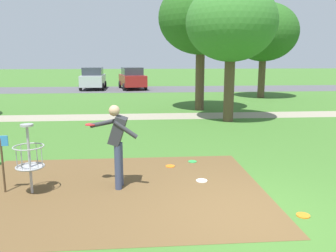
{
  "coord_description": "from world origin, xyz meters",
  "views": [
    {
      "loc": [
        -1.85,
        -5.22,
        2.62
      ],
      "look_at": [
        -1.18,
        2.9,
        1.0
      ],
      "focal_mm": 36.64,
      "sensor_mm": 36.0,
      "label": 1
    }
  ],
  "objects": [
    {
      "name": "frisbee_mid_grass",
      "position": [
        -0.53,
        3.14,
        0.01
      ],
      "size": [
        0.22,
        0.22,
        0.02
      ],
      "primitive_type": "cylinder",
      "color": "green",
      "rests_on": "ground"
    },
    {
      "name": "tree_mid_left",
      "position": [
        1.85,
        8.78,
        3.99
      ],
      "size": [
        3.67,
        3.67,
        5.58
      ],
      "color": "brown",
      "rests_on": "ground"
    },
    {
      "name": "player_throwing",
      "position": [
        -2.32,
        1.54,
        0.99
      ],
      "size": [
        1.08,
        0.57,
        1.71
      ],
      "color": "#384260",
      "rests_on": "ground"
    },
    {
      "name": "ground_plane",
      "position": [
        0.0,
        0.0,
        0.0
      ],
      "size": [
        160.0,
        160.0,
        0.0
      ],
      "primitive_type": "plane",
      "color": "#3D6B28"
    },
    {
      "name": "frisbee_far_left",
      "position": [
        -1.14,
        2.81,
        0.01
      ],
      "size": [
        0.22,
        0.22,
        0.02
      ],
      "primitive_type": "cylinder",
      "color": "orange",
      "rests_on": "ground"
    },
    {
      "name": "parked_car_leftmost",
      "position": [
        -5.78,
        24.5,
        0.92
      ],
      "size": [
        2.05,
        4.24,
        1.84
      ],
      "color": "#B2B7BC",
      "rests_on": "ground"
    },
    {
      "name": "gravel_path",
      "position": [
        0.0,
        10.21,
        0.0
      ],
      "size": [
        40.0,
        1.69,
        0.0
      ],
      "primitive_type": "cube",
      "color": "gray",
      "rests_on": "ground"
    },
    {
      "name": "dirt_tee_pad",
      "position": [
        -2.36,
        1.4,
        0.0
      ],
      "size": [
        5.96,
        4.43,
        0.01
      ],
      "primitive_type": "cube",
      "color": "brown",
      "rests_on": "ground"
    },
    {
      "name": "disc_golf_basket",
      "position": [
        -4.06,
        1.36,
        0.75
      ],
      "size": [
        0.98,
        0.58,
        1.39
      ],
      "color": "#9E9EA3",
      "rests_on": "ground"
    },
    {
      "name": "tree_near_right",
      "position": [
        6.28,
        17.23,
        4.25
      ],
      "size": [
        4.41,
        4.41,
        6.14
      ],
      "color": "brown",
      "rests_on": "ground"
    },
    {
      "name": "parked_car_center_left",
      "position": [
        -2.47,
        24.43,
        0.92
      ],
      "size": [
        2.52,
        4.45,
        1.84
      ],
      "color": "maroon",
      "rests_on": "ground"
    },
    {
      "name": "frisbee_near_basket",
      "position": [
        -0.54,
        1.74,
        0.01
      ],
      "size": [
        0.24,
        0.24,
        0.02
      ],
      "primitive_type": "cylinder",
      "color": "white",
      "rests_on": "ground"
    },
    {
      "name": "parking_lot_strip",
      "position": [
        0.0,
        24.17,
        0.0
      ],
      "size": [
        36.0,
        6.0,
        0.01
      ],
      "primitive_type": "cube",
      "color": "#4C4C51",
      "rests_on": "ground"
    },
    {
      "name": "frisbee_by_tee",
      "position": [
        0.87,
        -0.05,
        0.01
      ],
      "size": [
        0.23,
        0.23,
        0.02
      ],
      "primitive_type": "cylinder",
      "color": "orange",
      "rests_on": "ground"
    },
    {
      "name": "tree_mid_center",
      "position": [
        1.19,
        12.04,
        4.52
      ],
      "size": [
        4.18,
        4.18,
        6.32
      ],
      "color": "brown",
      "rests_on": "ground"
    }
  ]
}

